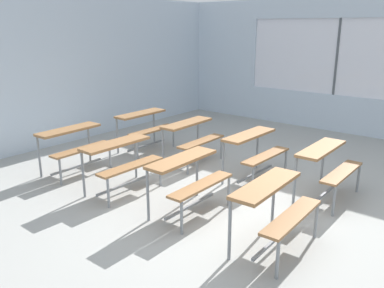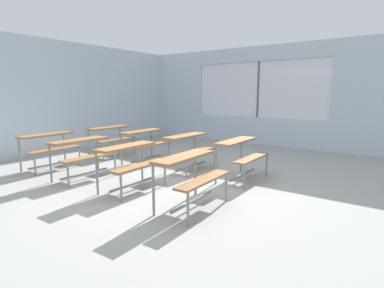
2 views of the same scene
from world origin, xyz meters
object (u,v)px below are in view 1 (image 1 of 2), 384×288
Objects in this scene: desk_bench_r0c1 at (328,161)px; desk_bench_r2c0 at (121,155)px; desk_bench_r3c0 at (74,140)px; desk_bench_r0c0 at (275,201)px; desk_bench_r2c1 at (192,133)px; desk_bench_r1c0 at (189,172)px; desk_bench_r3c1 at (145,122)px; desk_bench_r1c1 at (255,146)px.

desk_bench_r2c0 is (-1.67, 2.44, 0.00)m from desk_bench_r0c1.
desk_bench_r0c1 is 0.99× the size of desk_bench_r3c0.
desk_bench_r2c0 is (0.01, 2.50, 0.00)m from desk_bench_r0c0.
desk_bench_r0c1 is at bearing 0.28° from desk_bench_r0c0.
desk_bench_r0c0 and desk_bench_r2c1 have the same top height.
desk_bench_r2c0 is 1.23m from desk_bench_r3c0.
desk_bench_r3c0 is (0.04, 1.23, 0.00)m from desk_bench_r2c0.
desk_bench_r1c0 and desk_bench_r2c1 have the same top height.
desk_bench_r0c0 is 4.08m from desk_bench_r3c1.
desk_bench_r0c0 is at bearing -94.21° from desk_bench_r1c0.
desk_bench_r3c1 is at bearing 89.60° from desk_bench_r0c1.
desk_bench_r2c0 is (-1.65, 1.27, 0.00)m from desk_bench_r1c1.
desk_bench_r1c1 is 1.00× the size of desk_bench_r2c0.
desk_bench_r2c0 is 0.99× the size of desk_bench_r2c1.
desk_bench_r0c0 is 1.00× the size of desk_bench_r1c1.
desk_bench_r2c0 is 1.64m from desk_bench_r2c1.
desk_bench_r2c0 is at bearing 143.67° from desk_bench_r1c1.
desk_bench_r1c1 is (-0.01, 1.17, 0.00)m from desk_bench_r0c1.
desk_bench_r1c0 is 0.99× the size of desk_bench_r1c1.
desk_bench_r2c0 is 0.99× the size of desk_bench_r3c0.
desk_bench_r0c0 is 1.01× the size of desk_bench_r2c0.
desk_bench_r3c0 is (-1.60, 1.23, 0.00)m from desk_bench_r2c1.
desk_bench_r0c1 and desk_bench_r3c0 have the same top height.
desk_bench_r1c0 is 1.58m from desk_bench_r1c1.
desk_bench_r2c0 is 1.00× the size of desk_bench_r3c1.
desk_bench_r0c1 is 1.00× the size of desk_bench_r2c0.
desk_bench_r0c1 and desk_bench_r2c1 have the same top height.
desk_bench_r1c0 is 2.45m from desk_bench_r3c0.
desk_bench_r2c1 is at bearing 91.92° from desk_bench_r1c1.
desk_bench_r1c1 is at bearing -36.83° from desk_bench_r2c0.
desk_bench_r0c0 and desk_bench_r3c0 have the same top height.
desk_bench_r0c1 is at bearing -54.95° from desk_bench_r2c0.
desk_bench_r3c0 is 1.01× the size of desk_bench_r3c1.
desk_bench_r3c0 is (-1.61, 2.50, 0.00)m from desk_bench_r1c1.
desk_bench_r1c1 is 2.98m from desk_bench_r3c0.
desk_bench_r0c1 is 1.17m from desk_bench_r1c1.
desk_bench_r0c0 is 3.73m from desk_bench_r3c0.
desk_bench_r0c1 is 0.99× the size of desk_bench_r1c1.
desk_bench_r1c1 is at bearing 90.34° from desk_bench_r0c1.
desk_bench_r1c1 and desk_bench_r3c0 have the same top height.
desk_bench_r1c0 is 1.98m from desk_bench_r2c1.
desk_bench_r2c1 is (1.64, -0.00, 0.00)m from desk_bench_r2c0.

